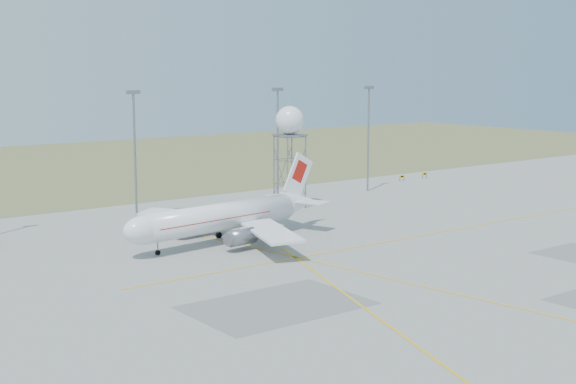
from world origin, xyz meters
TOP-DOWN VIEW (x-y plane):
  - ground at (0.00, 0.00)m, footprint 400.00×400.00m
  - grass_strip at (0.00, 140.00)m, footprint 400.00×120.00m
  - mast_b at (-10.00, 66.00)m, footprint 2.20×0.50m
  - mast_c at (18.00, 66.00)m, footprint 2.20×0.50m
  - mast_d at (40.00, 66.00)m, footprint 2.20×0.50m
  - taxi_sign_near at (55.60, 72.00)m, footprint 1.60×0.17m
  - taxi_sign_far at (62.60, 72.00)m, footprint 1.60×0.17m
  - airliner_main at (-8.09, 43.51)m, footprint 33.77×32.61m
  - radar_tower at (16.22, 60.15)m, footprint 4.85×4.85m

SIDE VIEW (x-z plane):
  - ground at x=0.00m, z-range 0.00..0.00m
  - grass_strip at x=0.00m, z-range 0.00..0.03m
  - taxi_sign_near at x=55.60m, z-range 0.29..1.49m
  - taxi_sign_far at x=62.60m, z-range 0.29..1.49m
  - airliner_main at x=-8.09m, z-range -2.23..9.27m
  - radar_tower at x=16.22m, z-range 1.07..18.62m
  - mast_b at x=-10.00m, z-range 1.82..22.32m
  - mast_c at x=18.00m, z-range 1.82..22.32m
  - mast_d at x=40.00m, z-range 1.82..22.32m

